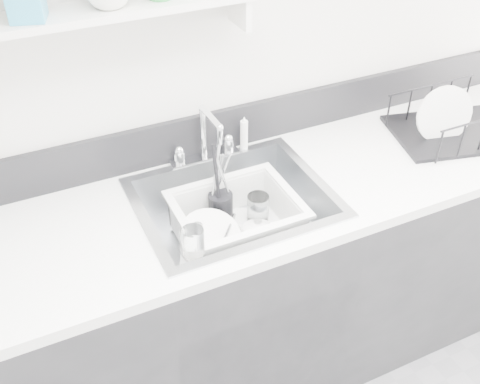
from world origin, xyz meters
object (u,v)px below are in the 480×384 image
sink (234,219)px  wash_tub (237,221)px  dish_rack (455,117)px  counter_run (234,293)px

sink → wash_tub: size_ratio=1.56×
wash_tub → dish_rack: bearing=1.7°
counter_run → sink: sink is taller
counter_run → sink: 0.37m
sink → counter_run: bearing=0.0°
counter_run → dish_rack: 1.08m
sink → dish_rack: (0.93, 0.01, 0.17)m
counter_run → wash_tub: size_ratio=7.79×
counter_run → sink: size_ratio=5.00×
wash_tub → dish_rack: dish_rack is taller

